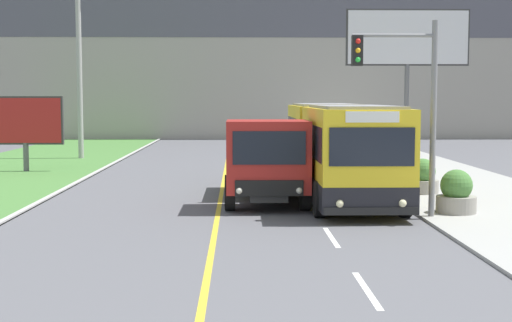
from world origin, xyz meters
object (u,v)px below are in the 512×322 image
object	(u,v)px
city_bus	(337,148)
planter_round_second	(423,178)
billboard_large	(408,43)
dump_truck	(266,163)
utility_pole_far	(79,58)
traffic_light_mast	(408,93)
planter_round_near	(456,194)
billboard_small	(25,122)

from	to	relation	value
city_bus	planter_round_second	xyz separation A→B (m)	(2.79, -0.66, -0.96)
city_bus	billboard_large	distance (m)	13.52
dump_truck	billboard_large	xyz separation A→B (m)	(7.67, 14.40, 4.73)
utility_pole_far	planter_round_second	distance (m)	21.42
dump_truck	traffic_light_mast	world-z (taller)	traffic_light_mast
city_bus	planter_round_near	xyz separation A→B (m)	(2.65, -4.82, -0.94)
city_bus	planter_round_second	world-z (taller)	city_bus
billboard_small	planter_round_second	size ratio (longest dim) A/B	2.88
utility_pole_far	planter_round_second	bearing A→B (deg)	-45.51
traffic_light_mast	planter_round_second	xyz separation A→B (m)	(1.67, 4.70, -2.81)
dump_truck	planter_round_second	bearing A→B (deg)	21.10
dump_truck	billboard_small	distance (m)	14.39
utility_pole_far	planter_round_second	size ratio (longest dim) A/B	9.16
planter_round_near	planter_round_second	world-z (taller)	planter_round_near
billboard_small	planter_round_near	distance (m)	19.71
billboard_small	utility_pole_far	bearing A→B (deg)	82.38
dump_truck	billboard_large	bearing A→B (deg)	61.96
traffic_light_mast	billboard_small	xyz separation A→B (m)	(-13.88, 12.73, -1.20)
traffic_light_mast	utility_pole_far	bearing A→B (deg)	123.48
utility_pole_far	billboard_large	world-z (taller)	utility_pole_far
billboard_large	billboard_small	world-z (taller)	billboard_large
utility_pole_far	planter_round_near	size ratio (longest dim) A/B	8.78
dump_truck	planter_round_second	size ratio (longest dim) A/B	5.54
traffic_light_mast	planter_round_second	size ratio (longest dim) A/B	4.57
city_bus	utility_pole_far	size ratio (longest dim) A/B	1.21
city_bus	billboard_small	distance (m)	14.75
planter_round_near	planter_round_second	bearing A→B (deg)	88.03
utility_pole_far	billboard_large	distance (m)	17.18
dump_truck	billboard_large	size ratio (longest dim) A/B	0.83
traffic_light_mast	planter_round_second	bearing A→B (deg)	70.44
utility_pole_far	dump_truck	bearing A→B (deg)	-61.23
traffic_light_mast	dump_truck	bearing A→B (deg)	144.08
utility_pole_far	billboard_small	xyz separation A→B (m)	(-0.92, -6.87, -3.16)
utility_pole_far	billboard_small	distance (m)	7.62
billboard_large	utility_pole_far	bearing A→B (deg)	171.44
utility_pole_far	planter_round_second	xyz separation A→B (m)	(14.64, -14.90, -4.78)
city_bus	dump_truck	world-z (taller)	city_bus
utility_pole_far	planter_round_near	world-z (taller)	utility_pole_far
dump_truck	utility_pole_far	world-z (taller)	utility_pole_far
billboard_large	planter_round_second	xyz separation A→B (m)	(-2.34, -12.34, -5.44)
billboard_large	planter_round_near	size ratio (longest dim) A/B	6.37
dump_truck	city_bus	bearing A→B (deg)	47.06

